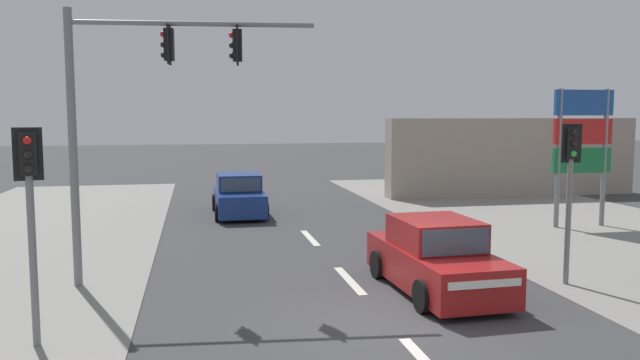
{
  "coord_description": "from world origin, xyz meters",
  "views": [
    {
      "loc": [
        -3.38,
        -10.47,
        3.76
      ],
      "look_at": [
        -0.49,
        4.0,
        2.21
      ],
      "focal_mm": 35.0,
      "sensor_mm": 36.0,
      "label": 1
    }
  ],
  "objects": [
    {
      "name": "lane_dash_far",
      "position": [
        0.0,
        8.0,
        0.0
      ],
      "size": [
        0.2,
        2.4,
        0.01
      ],
      "primitive_type": "cube",
      "color": "silver",
      "rests_on": "ground"
    },
    {
      "name": "pedestal_signal_right_kerb",
      "position": [
        4.61,
        1.69,
        2.42
      ],
      "size": [
        0.44,
        0.3,
        3.56
      ],
      "color": "slate",
      "rests_on": "ground"
    },
    {
      "name": "shopfront_wall_far",
      "position": [
        11.0,
        16.0,
        1.8
      ],
      "size": [
        12.0,
        1.0,
        3.6
      ],
      "primitive_type": "cube",
      "color": "#A39384",
      "rests_on": "ground"
    },
    {
      "name": "traffic_signal_mast",
      "position": [
        -4.67,
        3.56,
        4.15
      ],
      "size": [
        5.27,
        0.65,
        6.0
      ],
      "color": "slate",
      "rests_on": "ground"
    },
    {
      "name": "pedestal_signal_left_kerb",
      "position": [
        -5.97,
        0.03,
        2.42
      ],
      "size": [
        0.44,
        0.31,
        3.56
      ],
      "color": "slate",
      "rests_on": "ground"
    },
    {
      "name": "sedan_receding_far",
      "position": [
        1.59,
        1.81,
        0.7
      ],
      "size": [
        2.03,
        4.31,
        1.56
      ],
      "color": "maroon",
      "rests_on": "ground"
    },
    {
      "name": "sedan_kerbside_parked",
      "position": [
        -1.83,
        12.88,
        0.7
      ],
      "size": [
        1.92,
        4.25,
        1.56
      ],
      "color": "navy",
      "rests_on": "ground"
    },
    {
      "name": "ground_plane",
      "position": [
        0.0,
        0.0,
        0.0
      ],
      "size": [
        140.0,
        140.0,
        0.0
      ],
      "primitive_type": "plane",
      "color": "#3A3A3D"
    },
    {
      "name": "lane_dash_mid",
      "position": [
        0.0,
        3.0,
        0.0
      ],
      "size": [
        0.2,
        2.4,
        0.01
      ],
      "primitive_type": "cube",
      "color": "silver",
      "rests_on": "ground"
    },
    {
      "name": "shopping_plaza_sign",
      "position": [
        9.2,
        8.08,
        2.98
      ],
      "size": [
        2.1,
        0.16,
        4.6
      ],
      "color": "slate",
      "rests_on": "ground"
    }
  ]
}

